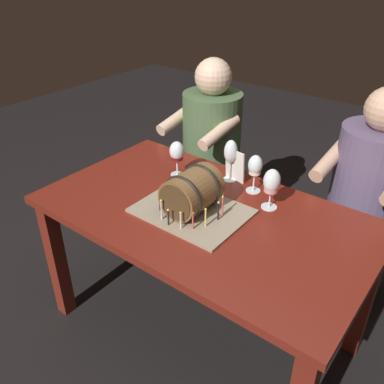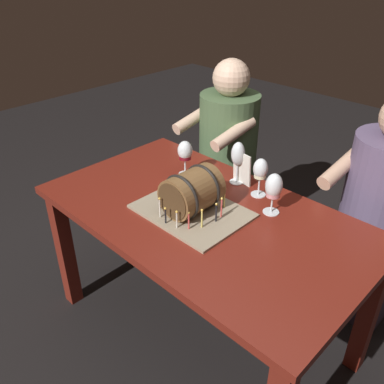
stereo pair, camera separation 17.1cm
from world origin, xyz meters
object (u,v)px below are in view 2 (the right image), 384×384
Objects in this scene: wine_glass_empty at (238,155)px; dining_table at (204,232)px; wine_glass_white at (260,171)px; person_seated_left at (227,160)px; wine_glass_rose at (274,188)px; person_seated_right at (376,219)px; menu_card at (242,168)px; barrel_cake at (192,195)px; wine_glass_red at (185,152)px.

dining_table is at bearing -77.91° from wine_glass_empty.
wine_glass_white is 0.78m from person_seated_left.
wine_glass_white is 0.15m from wine_glass_rose.
wine_glass_white reaches higher than dining_table.
dining_table is 7.85× the size of wine_glass_white.
dining_table is 0.37m from wine_glass_white.
person_seated_left reaches higher than wine_glass_rose.
person_seated_left is at bearing -180.00° from person_seated_right.
wine_glass_rose is at bearing -16.02° from menu_card.
wine_glass_empty reaches higher than wine_glass_rose.
barrel_cake is (-0.03, -0.04, 0.19)m from dining_table.
barrel_cake is 0.34m from wine_glass_white.
dining_table is at bearing -31.32° from wine_glass_red.
wine_glass_white is 0.15× the size of person_seated_right.
wine_glass_empty reaches higher than barrel_cake.
wine_glass_empty is (-0.15, 0.02, 0.02)m from wine_glass_white.
wine_glass_red is at bearing -153.58° from wine_glass_empty.
person_seated_left is (-0.48, 0.73, -0.06)m from dining_table.
dining_table is 8.01× the size of wine_glass_red.
wine_glass_empty is 0.07m from menu_card.
wine_glass_rose is at bearing -116.86° from person_seated_right.
wine_glass_rose is (0.13, -0.08, -0.00)m from wine_glass_white.
person_seated_left is 0.95m from person_seated_right.
dining_table is 6.84× the size of wine_glass_empty.
person_seated_right is (0.77, 0.54, -0.29)m from wine_glass_red.
wine_glass_empty reaches higher than wine_glass_white.
wine_glass_red is at bearing 148.68° from dining_table.
person_seated_left is (-0.43, 0.42, -0.25)m from menu_card.
dining_table is 7.71× the size of wine_glass_rose.
person_seated_right reaches higher than barrel_cake.
barrel_cake reaches higher than menu_card.
wine_glass_empty is (-0.27, 0.10, 0.02)m from wine_glass_rose.
person_seated_right reaches higher than person_seated_left.
dining_table is at bearing -106.51° from wine_glass_white.
wine_glass_rose is at bearing 44.25° from barrel_cake.
barrel_cake reaches higher than dining_table.
wine_glass_red is 0.85× the size of wine_glass_empty.
wine_glass_red reaches higher than menu_card.
person_seated_left is at bearing 108.23° from wine_glass_red.
wine_glass_red is 0.15× the size of person_seated_right.
person_seated_right is (0.51, 0.76, -0.25)m from barrel_cake.
dining_table is 1.21× the size of person_seated_right.
wine_glass_rose reaches higher than wine_glass_red.
person_seated_left is at bearing 123.30° from dining_table.
person_seated_right is (0.52, 0.42, -0.25)m from menu_card.
wine_glass_white is 0.67m from person_seated_right.
barrel_cake is 0.35m from menu_card.
barrel_cake reaches higher than wine_glass_red.
wine_glass_white is 0.87× the size of wine_glass_empty.
wine_glass_red is 0.99m from person_seated_right.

